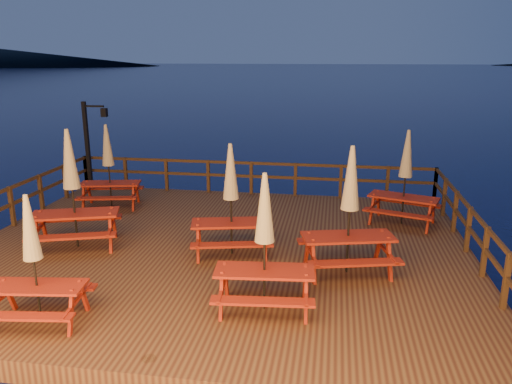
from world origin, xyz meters
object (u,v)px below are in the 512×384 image
picnic_table_1 (72,187)px  picnic_table_2 (231,198)px  lamp_post (91,138)px  picnic_table_0 (405,176)px

picnic_table_1 → picnic_table_2: bearing=-16.0°
lamp_post → picnic_table_2: size_ratio=1.15×
picnic_table_0 → picnic_table_1: (-7.96, -2.99, 0.14)m
picnic_table_1 → lamp_post: bearing=93.6°
picnic_table_0 → picnic_table_2: bearing=-126.4°
picnic_table_2 → lamp_post: bearing=127.3°
picnic_table_0 → lamp_post: bearing=-172.0°
lamp_post → picnic_table_1: lamp_post is taller
lamp_post → picnic_table_2: (5.80, -4.86, -0.44)m
lamp_post → picnic_table_2: 7.58m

